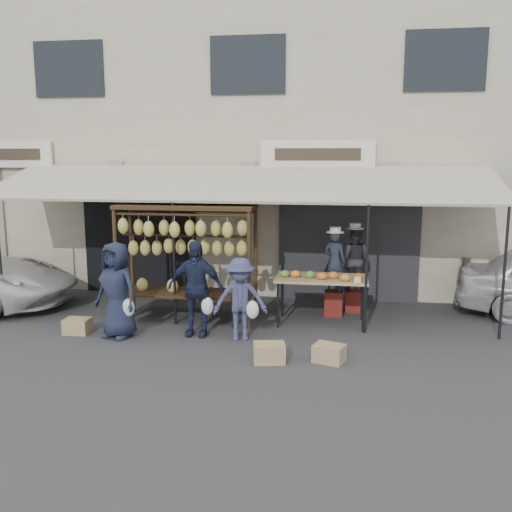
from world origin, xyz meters
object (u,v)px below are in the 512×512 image
(produce_table, at_px, (321,279))
(customer_left, at_px, (117,290))
(customer_right, at_px, (240,299))
(crate_far, at_px, (77,326))
(banana_rack, at_px, (186,240))
(crate_near_a, at_px, (269,353))
(crate_near_b, at_px, (329,353))
(customer_mid, at_px, (196,288))
(vendor_left, at_px, (335,261))
(vendor_right, at_px, (354,259))

(produce_table, relative_size, customer_left, 1.01)
(customer_right, relative_size, crate_far, 3.23)
(banana_rack, xyz_separation_m, crate_near_a, (1.82, -1.89, -1.42))
(banana_rack, distance_m, crate_far, 2.48)
(crate_near_b, bearing_deg, customer_mid, 157.51)
(customer_right, bearing_deg, crate_near_b, -41.17)
(vendor_left, xyz_separation_m, customer_right, (-1.56, -1.73, -0.38))
(banana_rack, distance_m, crate_near_a, 2.99)
(vendor_right, height_order, crate_far, vendor_right)
(crate_near_b, bearing_deg, customer_left, 169.81)
(banana_rack, distance_m, vendor_left, 2.92)
(banana_rack, xyz_separation_m, produce_table, (2.52, 0.19, -0.69))
(customer_mid, height_order, customer_right, customer_mid)
(crate_near_a, bearing_deg, customer_left, 163.80)
(vendor_left, bearing_deg, crate_near_b, 107.69)
(produce_table, relative_size, crate_far, 3.84)
(vendor_right, relative_size, crate_near_a, 2.71)
(produce_table, distance_m, crate_near_b, 2.09)
(vendor_right, distance_m, customer_mid, 3.40)
(vendor_left, xyz_separation_m, customer_left, (-3.70, -1.93, -0.25))
(vendor_right, height_order, customer_left, vendor_right)
(produce_table, bearing_deg, vendor_left, 70.73)
(customer_mid, height_order, crate_far, customer_mid)
(produce_table, relative_size, customer_right, 1.19)
(customer_left, xyz_separation_m, crate_far, (-0.80, 0.08, -0.71))
(vendor_right, relative_size, customer_left, 0.77)
(vendor_left, relative_size, customer_right, 0.84)
(banana_rack, height_order, crate_near_a, banana_rack)
(customer_left, bearing_deg, crate_near_b, 9.41)
(customer_left, bearing_deg, vendor_right, 48.94)
(crate_near_a, bearing_deg, customer_mid, 142.28)
(crate_near_a, relative_size, crate_near_b, 1.06)
(produce_table, height_order, customer_left, customer_left)
(customer_mid, height_order, crate_near_a, customer_mid)
(crate_near_b, xyz_separation_m, crate_far, (-4.49, 0.74, -0.00))
(banana_rack, height_order, vendor_right, banana_rack)
(banana_rack, bearing_deg, crate_near_a, -46.06)
(vendor_right, bearing_deg, crate_far, 37.58)
(vendor_right, distance_m, customer_right, 2.88)
(vendor_left, height_order, crate_near_a, vendor_left)
(vendor_left, xyz_separation_m, crate_near_b, (-0.02, -2.59, -0.96))
(vendor_right, bearing_deg, customer_left, 42.53)
(customer_right, distance_m, crate_far, 3.00)
(banana_rack, relative_size, crate_near_a, 5.41)
(vendor_right, distance_m, crate_far, 5.45)
(vendor_right, relative_size, crate_far, 2.94)
(vendor_left, xyz_separation_m, customer_mid, (-2.38, -1.62, -0.25))
(produce_table, bearing_deg, crate_near_a, -108.56)
(customer_mid, distance_m, customer_right, 0.83)
(produce_table, xyz_separation_m, crate_near_b, (0.21, -1.94, -0.74))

